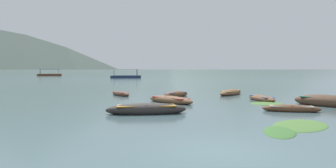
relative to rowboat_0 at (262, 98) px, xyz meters
name	(u,v)px	position (x,y,z in m)	size (l,w,h in m)	color
ground_plane	(175,69)	(-5.43, 1484.81, -0.17)	(6000.00, 6000.00, 0.00)	#476066
mountain_1	(31,19)	(-683.93, 1478.25, 236.04)	(1425.93, 1425.93, 472.42)	#56665B
mountain_2	(148,52)	(-163.72, 1894.74, 100.78)	(868.82, 868.82, 201.90)	#4C5B56
mountain_3	(238,44)	(367.93, 1861.95, 147.57)	(1183.50, 1183.50, 295.48)	#56665B
rowboat_0	(262,98)	(0.00, 0.00, 0.00)	(1.82, 3.82, 0.53)	brown
rowboat_1	(327,102)	(3.39, -3.43, 0.11)	(4.07, 4.48, 0.91)	#4C3323
rowboat_2	(146,109)	(-8.30, -7.31, 0.06)	(4.60, 2.04, 0.73)	#2D2826
rowboat_3	(231,93)	(-1.42, 5.54, 0.03)	(3.33, 4.41, 0.63)	brown
rowboat_4	(176,94)	(-6.63, 3.44, 0.02)	(2.83, 3.28, 0.60)	brown
rowboat_5	(170,100)	(-7.06, -1.66, 0.03)	(3.94, 4.14, 0.62)	brown
rowboat_7	(291,109)	(0.01, -6.27, -0.01)	(3.37, 1.50, 0.49)	brown
rowboat_8	(121,94)	(-11.71, 4.42, -0.01)	(2.47, 3.08, 0.50)	#4C3323
ferry_0	(50,75)	(-49.64, 83.69, 0.28)	(8.30, 4.99, 2.54)	brown
ferry_1	(126,76)	(-19.58, 58.42, 0.28)	(8.20, 3.98, 2.54)	navy
weed_patch_0	(280,132)	(-2.64, -12.32, -0.17)	(1.23, 2.73, 0.14)	#38662D
weed_patch_2	(300,125)	(-1.27, -10.88, -0.17)	(3.58, 2.16, 0.14)	#477033
weed_patch_4	(267,104)	(-0.23, -2.23, -0.17)	(2.19, 2.33, 0.14)	#477033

